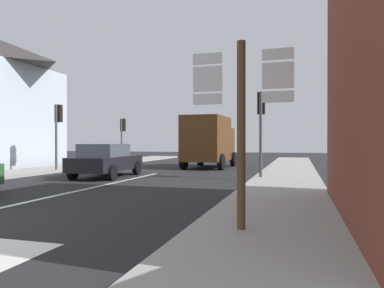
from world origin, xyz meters
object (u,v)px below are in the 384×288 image
(delivery_truck, at_px, (209,140))
(traffic_light_near_left, at_px, (58,122))
(route_sign_post, at_px, (241,120))
(sedan_far, at_px, (106,160))
(traffic_light_near_right, at_px, (261,115))
(traffic_light_far_left, at_px, (123,130))

(delivery_truck, relative_size, traffic_light_near_left, 1.45)
(traffic_light_near_left, bearing_deg, route_sign_post, -42.81)
(sedan_far, height_order, traffic_light_near_left, traffic_light_near_left)
(traffic_light_near_right, xyz_separation_m, traffic_light_near_left, (-10.48, 1.08, -0.08))
(delivery_truck, xyz_separation_m, traffic_light_far_left, (-6.76, 1.98, 0.72))
(delivery_truck, xyz_separation_m, traffic_light_near_left, (-6.76, -5.24, 0.93))
(traffic_light_far_left, distance_m, traffic_light_near_right, 13.37)
(sedan_far, bearing_deg, route_sign_post, -49.42)
(traffic_light_far_left, bearing_deg, delivery_truck, -16.33)
(sedan_far, bearing_deg, delivery_truck, 66.84)
(route_sign_post, relative_size, traffic_light_near_right, 0.89)
(sedan_far, xyz_separation_m, traffic_light_near_right, (6.71, 0.66, 1.90))
(sedan_far, relative_size, traffic_light_near_right, 1.19)
(delivery_truck, height_order, traffic_light_near_left, traffic_light_near_left)
(traffic_light_far_left, bearing_deg, traffic_light_near_left, -90.00)
(delivery_truck, height_order, traffic_light_near_right, traffic_light_near_right)
(sedan_far, relative_size, traffic_light_far_left, 1.34)
(delivery_truck, relative_size, traffic_light_far_left, 1.58)
(sedan_far, relative_size, traffic_light_near_left, 1.23)
(delivery_truck, relative_size, route_sign_post, 1.58)
(traffic_light_near_left, bearing_deg, traffic_light_near_right, -5.89)
(traffic_light_near_right, bearing_deg, traffic_light_far_left, 141.63)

